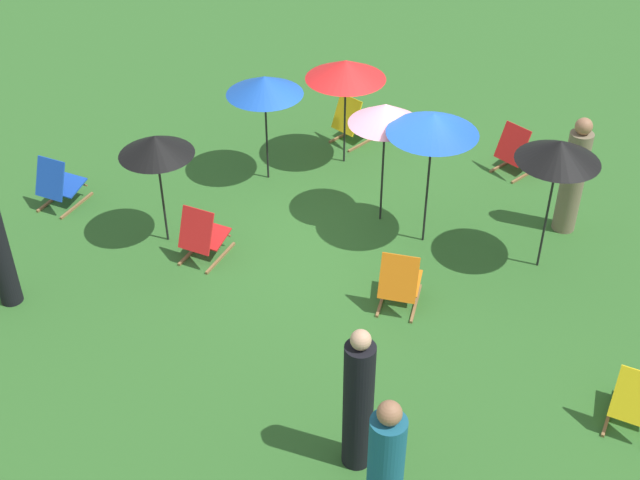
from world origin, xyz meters
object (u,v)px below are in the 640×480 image
at_px(person_3, 358,403).
at_px(umbrella_5, 385,114).
at_px(deckchair_3, 517,151).
at_px(deckchair_4, 203,236).
at_px(deckchair_2, 400,282).
at_px(umbrella_0, 346,70).
at_px(umbrella_3, 433,124).
at_px(umbrella_4, 156,145).
at_px(deckchair_0, 352,122).
at_px(person_1, 573,178).
at_px(deckchair_1, 636,400).
at_px(deckchair_7, 59,184).
at_px(person_2, 385,478).
at_px(umbrella_2, 559,151).
at_px(umbrella_1, 264,85).

bearing_deg(person_3, umbrella_5, 163.19).
distance_m(deckchair_3, deckchair_4, 5.25).
xyz_separation_m(deckchair_2, umbrella_0, (2.39, -2.77, 1.25)).
distance_m(umbrella_3, umbrella_4, 3.67).
bearing_deg(deckchair_0, person_1, -176.23).
relative_size(umbrella_5, person_1, 1.05).
bearing_deg(deckchair_1, deckchair_2, -13.47).
bearing_deg(person_1, deckchair_2, 17.77).
height_order(umbrella_0, umbrella_5, umbrella_5).
height_order(deckchair_1, deckchair_3, same).
bearing_deg(deckchair_1, person_1, -65.50).
bearing_deg(deckchair_1, umbrella_5, -30.92).
distance_m(deckchair_7, umbrella_3, 5.66).
bearing_deg(deckchair_3, deckchair_0, 28.01).
height_order(umbrella_3, person_2, umbrella_3).
height_order(umbrella_2, person_1, umbrella_2).
bearing_deg(deckchair_7, person_3, 156.40).
bearing_deg(umbrella_5, deckchair_1, 153.40).
distance_m(umbrella_1, umbrella_5, 2.08).
xyz_separation_m(umbrella_1, umbrella_3, (-2.84, 0.26, 0.27)).
relative_size(deckchair_4, umbrella_1, 0.48).
xyz_separation_m(deckchair_1, umbrella_5, (4.20, -2.10, 1.37)).
bearing_deg(deckchair_4, deckchair_1, 174.13).
xyz_separation_m(deckchair_1, umbrella_4, (6.56, -0.08, 1.18)).
bearing_deg(deckchair_7, deckchair_0, -131.46).
bearing_deg(umbrella_2, deckchair_7, 18.88).
distance_m(deckchair_7, umbrella_2, 7.20).
xyz_separation_m(deckchair_0, umbrella_3, (-2.27, 1.97, 1.51)).
bearing_deg(person_2, umbrella_4, 54.89).
relative_size(deckchair_2, umbrella_5, 0.46).
relative_size(deckchair_3, person_3, 0.48).
height_order(deckchair_0, umbrella_3, umbrella_3).
distance_m(deckchair_0, umbrella_3, 3.36).
height_order(umbrella_1, person_2, person_2).
bearing_deg(umbrella_3, deckchair_2, 103.12).
distance_m(deckchair_7, umbrella_0, 4.66).
bearing_deg(deckchair_3, umbrella_4, 68.20).
xyz_separation_m(deckchair_3, umbrella_3, (0.45, 2.46, 1.51)).
bearing_deg(person_3, deckchair_0, 168.35).
distance_m(deckchair_0, deckchair_1, 6.91).
height_order(deckchair_1, deckchair_2, same).
relative_size(deckchair_0, umbrella_3, 0.42).
distance_m(deckchair_1, umbrella_0, 6.50).
bearing_deg(person_2, person_1, -4.84).
relative_size(deckchair_0, deckchair_2, 0.98).
bearing_deg(deckchair_1, deckchair_7, -3.95).
bearing_deg(person_2, deckchair_7, 63.25).
bearing_deg(person_2, umbrella_0, 26.73).
xyz_separation_m(umbrella_2, umbrella_4, (4.74, 2.15, -0.26)).
relative_size(deckchair_1, deckchair_3, 0.96).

